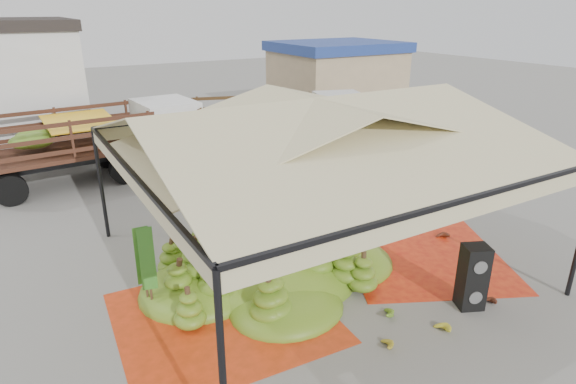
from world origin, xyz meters
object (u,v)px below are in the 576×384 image
speaker_stack (473,277)px  truck_right (288,119)px  vendor (268,189)px  banana_heap (279,252)px  truck_left (102,135)px

speaker_stack → truck_right: bearing=102.1°
vendor → truck_right: (3.89, 5.49, 0.53)m
speaker_stack → banana_heap: bearing=157.5°
vendor → truck_left: bearing=-75.2°
banana_heap → vendor: 3.29m
banana_heap → truck_left: size_ratio=0.82×
truck_left → vendor: bearing=-66.9°
speaker_stack → vendor: size_ratio=0.73×
speaker_stack → truck_left: (-4.80, 12.35, 0.87)m
banana_heap → truck_right: size_ratio=0.84×
banana_heap → vendor: (1.34, 2.99, 0.30)m
banana_heap → truck_right: bearing=58.3°
speaker_stack → vendor: (-1.51, 5.98, 0.26)m
truck_left → banana_heap: bearing=-82.4°
speaker_stack → vendor: 6.17m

